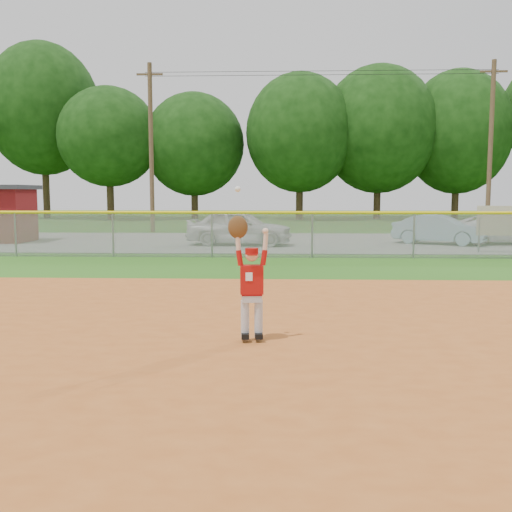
{
  "coord_description": "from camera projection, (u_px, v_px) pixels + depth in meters",
  "views": [
    {
      "loc": [
        -1.1,
        -8.86,
        2.16
      ],
      "look_at": [
        -1.48,
        0.63,
        1.1
      ],
      "focal_mm": 40.0,
      "sensor_mm": 36.0,
      "label": 1
    }
  ],
  "objects": [
    {
      "name": "outfield_fence",
      "position": [
        312.0,
        231.0,
        18.83
      ],
      "size": [
        40.06,
        0.1,
        1.55
      ],
      "color": "gray",
      "rests_on": "ground"
    },
    {
      "name": "power_lines",
      "position": [
        319.0,
        145.0,
        30.28
      ],
      "size": [
        19.4,
        0.24,
        9.0
      ],
      "color": "#4C3823",
      "rests_on": "ground"
    },
    {
      "name": "car_white_b",
      "position": [
        507.0,
        229.0,
        23.78
      ],
      "size": [
        4.59,
        2.36,
        1.24
      ],
      "primitive_type": "imported",
      "rotation": [
        0.0,
        0.0,
        1.64
      ],
      "color": "white",
      "rests_on": "parking_strip"
    },
    {
      "name": "ballplayer",
      "position": [
        250.0,
        278.0,
        8.08
      ],
      "size": [
        0.58,
        0.26,
        2.16
      ],
      "color": "silver",
      "rests_on": "ground"
    },
    {
      "name": "car_white_a",
      "position": [
        239.0,
        227.0,
        23.15
      ],
      "size": [
        4.42,
        2.2,
        1.45
      ],
      "primitive_type": "imported",
      "rotation": [
        0.0,
        0.0,
        1.45
      ],
      "color": "silver",
      "rests_on": "parking_strip"
    },
    {
      "name": "parking_strip",
      "position": [
        304.0,
        242.0,
        24.88
      ],
      "size": [
        44.0,
        10.0,
        0.03
      ],
      "primitive_type": "cube",
      "color": "slate",
      "rests_on": "ground"
    },
    {
      "name": "sponsor_sign",
      "position": [
        505.0,
        222.0,
        20.09
      ],
      "size": [
        1.86,
        0.5,
        1.69
      ],
      "color": "gray",
      "rests_on": "ground"
    },
    {
      "name": "tree_line",
      "position": [
        305.0,
        125.0,
        45.76
      ],
      "size": [
        62.37,
        13.0,
        14.43
      ],
      "color": "#422D1C",
      "rests_on": "ground"
    },
    {
      "name": "car_blue",
      "position": [
        439.0,
        229.0,
        23.59
      ],
      "size": [
        3.87,
        2.93,
        1.22
      ],
      "primitive_type": "imported",
      "rotation": [
        0.0,
        0.0,
        1.06
      ],
      "color": "#86B0C7",
      "rests_on": "parking_strip"
    },
    {
      "name": "clay_infield",
      "position": [
        382.0,
        396.0,
        6.01
      ],
      "size": [
        24.0,
        16.0,
        0.04
      ],
      "primitive_type": "cube",
      "color": "#A9531E",
      "rests_on": "ground"
    },
    {
      "name": "ground",
      "position": [
        348.0,
        330.0,
        8.99
      ],
      "size": [
        120.0,
        120.0,
        0.0
      ],
      "primitive_type": "plane",
      "color": "#265914",
      "rests_on": "ground"
    }
  ]
}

